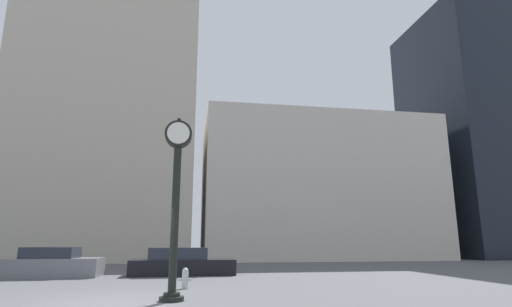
% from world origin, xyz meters
% --- Properties ---
extents(ground_plane, '(200.00, 200.00, 0.00)m').
position_xyz_m(ground_plane, '(0.00, 0.00, 0.00)').
color(ground_plane, '#515156').
extents(building_tall_tower, '(14.19, 12.00, 28.67)m').
position_xyz_m(building_tall_tower, '(-4.88, 24.00, 14.34)').
color(building_tall_tower, '#BCB29E').
rests_on(building_tall_tower, ground_plane).
extents(building_storefront_row, '(20.09, 12.00, 12.14)m').
position_xyz_m(building_storefront_row, '(13.25, 24.00, 6.07)').
color(building_storefront_row, beige).
rests_on(building_storefront_row, ground_plane).
extents(building_glass_modern, '(12.28, 12.00, 24.71)m').
position_xyz_m(building_glass_modern, '(31.59, 24.00, 12.35)').
color(building_glass_modern, black).
rests_on(building_glass_modern, ground_plane).
extents(street_clock, '(0.77, 0.66, 5.06)m').
position_xyz_m(street_clock, '(1.62, -0.07, 2.97)').
color(street_clock, black).
rests_on(street_clock, ground_plane).
extents(car_grey, '(3.94, 1.94, 1.29)m').
position_xyz_m(car_grey, '(-3.83, 8.09, 0.55)').
color(car_grey, slate).
rests_on(car_grey, ground_plane).
extents(car_black, '(4.84, 1.94, 1.25)m').
position_xyz_m(car_black, '(1.74, 8.17, 0.52)').
color(car_black, black).
rests_on(car_black, ground_plane).
extents(fire_hydrant_near, '(0.49, 0.21, 0.67)m').
position_xyz_m(fire_hydrant_near, '(1.95, 2.71, 0.34)').
color(fire_hydrant_near, '#B7B7BC').
rests_on(fire_hydrant_near, ground_plane).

